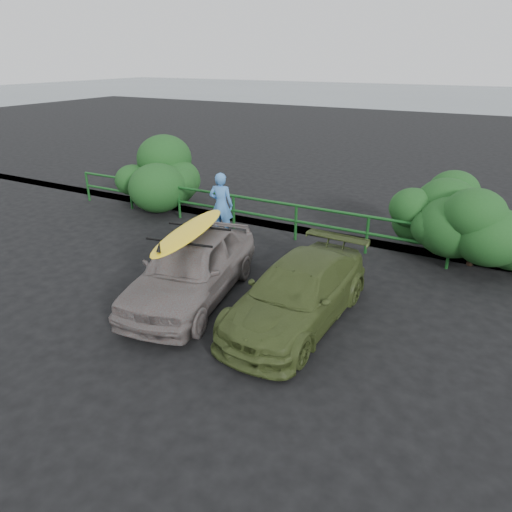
% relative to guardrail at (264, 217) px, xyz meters
% --- Properties ---
extents(ground, '(80.00, 80.00, 0.00)m').
position_rel_guardrail_xyz_m(ground, '(0.00, -5.00, -0.52)').
color(ground, black).
extents(ocean, '(200.00, 200.00, 0.00)m').
position_rel_guardrail_xyz_m(ocean, '(0.00, 55.00, -0.52)').
color(ocean, '#546166').
rests_on(ocean, ground).
extents(guardrail, '(14.00, 0.08, 1.04)m').
position_rel_guardrail_xyz_m(guardrail, '(0.00, 0.00, 0.00)').
color(guardrail, '#154C1B').
rests_on(guardrail, ground).
extents(shrub_left, '(3.20, 2.40, 2.23)m').
position_rel_guardrail_xyz_m(shrub_left, '(-4.80, 0.40, 0.59)').
color(shrub_left, '#1B481B').
rests_on(shrub_left, ground).
extents(shrub_right, '(3.20, 2.40, 1.94)m').
position_rel_guardrail_xyz_m(shrub_right, '(5.00, 0.50, 0.45)').
color(shrub_right, '#1B481B').
rests_on(shrub_right, ground).
extents(sedan, '(2.36, 4.38, 1.41)m').
position_rel_guardrail_xyz_m(sedan, '(0.42, -4.07, 0.19)').
color(sedan, '#69605E').
rests_on(sedan, ground).
extents(olive_vehicle, '(1.88, 4.18, 1.19)m').
position_rel_guardrail_xyz_m(olive_vehicle, '(2.74, -3.88, 0.07)').
color(olive_vehicle, '#3B4920').
rests_on(olive_vehicle, ground).
extents(man, '(0.76, 0.59, 1.85)m').
position_rel_guardrail_xyz_m(man, '(-0.95, -0.74, 0.40)').
color(man, '#427FC8').
rests_on(man, ground).
extents(roof_rack, '(1.57, 1.23, 0.05)m').
position_rel_guardrail_xyz_m(roof_rack, '(0.42, -4.07, 0.92)').
color(roof_rack, black).
rests_on(roof_rack, sedan).
extents(surfboard, '(1.11, 3.00, 0.09)m').
position_rel_guardrail_xyz_m(surfboard, '(0.42, -4.07, 0.98)').
color(surfboard, yellow).
rests_on(surfboard, roof_rack).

